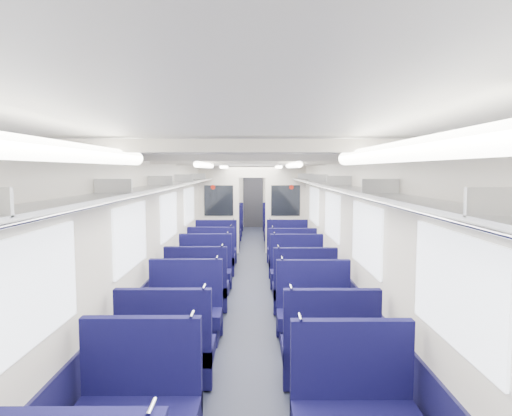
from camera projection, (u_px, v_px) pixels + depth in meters
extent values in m
cube|color=black|center=(251.00, 289.00, 8.20)|extent=(2.80, 18.00, 0.01)
cube|color=silver|center=(251.00, 162.00, 8.00)|extent=(2.80, 18.00, 0.01)
cube|color=beige|center=(175.00, 226.00, 8.10)|extent=(0.02, 18.00, 2.35)
cube|color=black|center=(176.00, 270.00, 8.17)|extent=(0.03, 17.90, 0.70)
cube|color=beige|center=(327.00, 226.00, 8.10)|extent=(0.02, 18.00, 2.35)
cube|color=black|center=(326.00, 270.00, 8.17)|extent=(0.03, 17.90, 0.70)
cube|color=beige|center=(253.00, 197.00, 17.07)|extent=(2.80, 0.02, 2.35)
cube|color=#B2B5BA|center=(184.00, 183.00, 8.03)|extent=(0.34, 17.40, 0.04)
cylinder|color=silver|center=(194.00, 184.00, 8.03)|extent=(0.02, 17.40, 0.02)
cube|color=#B2B5BA|center=(113.00, 186.00, 4.04)|extent=(0.34, 0.03, 0.14)
cube|color=#B2B5BA|center=(160.00, 181.00, 6.03)|extent=(0.34, 0.03, 0.14)
cube|color=#B2B5BA|center=(184.00, 178.00, 8.02)|extent=(0.34, 0.03, 0.14)
cube|color=#B2B5BA|center=(198.00, 177.00, 10.01)|extent=(0.34, 0.03, 0.14)
cube|color=#B2B5BA|center=(207.00, 175.00, 12.01)|extent=(0.34, 0.03, 0.14)
cube|color=#B2B5BA|center=(214.00, 175.00, 14.00)|extent=(0.34, 0.03, 0.14)
cube|color=#B2B5BA|center=(219.00, 174.00, 15.99)|extent=(0.34, 0.03, 0.14)
cube|color=#B2B5BA|center=(318.00, 183.00, 8.03)|extent=(0.34, 17.40, 0.04)
cylinder|color=silver|center=(308.00, 184.00, 8.03)|extent=(0.02, 17.40, 0.02)
cube|color=#B2B5BA|center=(502.00, 202.00, 2.05)|extent=(0.34, 0.03, 0.14)
cube|color=#B2B5BA|center=(380.00, 186.00, 4.04)|extent=(0.34, 0.03, 0.14)
cube|color=#B2B5BA|center=(339.00, 181.00, 6.03)|extent=(0.34, 0.03, 0.14)
cube|color=#B2B5BA|center=(318.00, 178.00, 8.03)|extent=(0.34, 0.03, 0.14)
cube|color=#B2B5BA|center=(305.00, 177.00, 10.02)|extent=(0.34, 0.03, 0.14)
cube|color=#B2B5BA|center=(297.00, 175.00, 12.01)|extent=(0.34, 0.03, 0.14)
cube|color=#B2B5BA|center=(291.00, 175.00, 14.00)|extent=(0.34, 0.03, 0.14)
cube|color=#B2B5BA|center=(287.00, 174.00, 16.00)|extent=(0.34, 0.03, 0.14)
cube|color=white|center=(33.00, 289.00, 2.89)|extent=(0.02, 1.30, 0.75)
cube|color=white|center=(131.00, 237.00, 5.19)|extent=(0.02, 1.30, 0.75)
cube|color=white|center=(169.00, 216.00, 7.48)|extent=(0.02, 1.30, 0.75)
cube|color=white|center=(189.00, 205.00, 9.77)|extent=(0.02, 1.30, 0.75)
cube|color=white|center=(204.00, 197.00, 12.56)|extent=(0.02, 1.30, 0.75)
cube|color=white|center=(212.00, 193.00, 14.85)|extent=(0.02, 1.30, 0.75)
cube|color=white|center=(454.00, 289.00, 2.90)|extent=(0.02, 1.30, 0.75)
cube|color=white|center=(366.00, 237.00, 5.19)|extent=(0.02, 1.30, 0.75)
cube|color=white|center=(332.00, 216.00, 7.48)|extent=(0.02, 1.30, 0.75)
cube|color=white|center=(314.00, 205.00, 9.77)|extent=(0.02, 1.30, 0.75)
cube|color=white|center=(301.00, 197.00, 12.56)|extent=(0.02, 1.30, 0.75)
cube|color=white|center=(294.00, 193.00, 14.86)|extent=(0.02, 1.30, 0.75)
cube|color=beige|center=(239.00, 146.00, 2.02)|extent=(2.70, 0.06, 0.06)
cube|color=beige|center=(247.00, 158.00, 4.02)|extent=(2.70, 0.06, 0.06)
cube|color=beige|center=(250.00, 162.00, 6.01)|extent=(2.70, 0.06, 0.06)
cube|color=beige|center=(251.00, 164.00, 8.00)|extent=(2.70, 0.06, 0.06)
cube|color=beige|center=(252.00, 165.00, 9.99)|extent=(2.70, 0.06, 0.06)
cube|color=beige|center=(252.00, 166.00, 11.99)|extent=(2.70, 0.06, 0.06)
cube|color=beige|center=(253.00, 166.00, 13.98)|extent=(2.70, 0.06, 0.06)
cube|color=beige|center=(253.00, 167.00, 15.97)|extent=(2.70, 0.06, 0.06)
cylinder|color=white|center=(75.00, 153.00, 1.53)|extent=(0.07, 1.60, 0.07)
cylinder|color=white|center=(205.00, 165.00, 5.51)|extent=(0.07, 1.60, 0.07)
cylinder|color=white|center=(224.00, 167.00, 9.00)|extent=(0.07, 1.60, 0.07)
cylinder|color=white|center=(235.00, 168.00, 13.48)|extent=(0.07, 1.60, 0.07)
cylinder|color=white|center=(392.00, 153.00, 1.53)|extent=(0.07, 1.60, 0.07)
cylinder|color=white|center=(293.00, 165.00, 5.52)|extent=(0.07, 1.60, 0.07)
cylinder|color=white|center=(278.00, 167.00, 9.00)|extent=(0.07, 1.60, 0.07)
cylinder|color=white|center=(271.00, 168.00, 13.49)|extent=(0.07, 1.60, 0.07)
cube|color=black|center=(253.00, 201.00, 17.02)|extent=(0.75, 0.06, 2.00)
cube|color=beige|center=(219.00, 209.00, 11.64)|extent=(1.05, 0.08, 2.35)
cube|color=black|center=(219.00, 201.00, 11.57)|extent=(0.76, 0.02, 0.80)
cylinder|color=#AE180B|center=(213.00, 187.00, 11.54)|extent=(0.12, 0.01, 0.12)
cube|color=beige|center=(285.00, 209.00, 11.65)|extent=(1.05, 0.08, 2.35)
cube|color=black|center=(286.00, 201.00, 11.58)|extent=(0.76, 0.02, 0.80)
cylinder|color=#AE180B|center=(291.00, 187.00, 11.54)|extent=(0.12, 0.01, 0.12)
cube|color=beige|center=(252.00, 171.00, 11.56)|extent=(0.70, 0.08, 0.35)
cylinder|color=silver|center=(152.00, 407.00, 2.13)|extent=(0.02, 0.15, 0.02)
cube|color=#0D0C3C|center=(142.00, 379.00, 3.54)|extent=(0.96, 0.09, 1.02)
cylinder|color=silver|center=(192.00, 314.00, 3.50)|extent=(0.02, 0.15, 0.02)
cube|color=#0D0C3C|center=(351.00, 383.00, 3.48)|extent=(0.96, 0.09, 1.02)
cylinder|color=silver|center=(300.00, 317.00, 3.43)|extent=(0.02, 0.15, 0.02)
cube|color=#0D0C3C|center=(168.00, 351.00, 4.59)|extent=(0.96, 0.50, 0.16)
cube|color=black|center=(168.00, 370.00, 4.61)|extent=(0.88, 0.40, 0.25)
cube|color=#0D0C3C|center=(164.00, 339.00, 4.37)|extent=(0.96, 0.09, 1.02)
cylinder|color=silver|center=(204.00, 287.00, 4.33)|extent=(0.02, 0.15, 0.02)
cube|color=#0D0C3C|center=(328.00, 351.00, 4.58)|extent=(0.96, 0.50, 0.16)
cube|color=black|center=(328.00, 370.00, 4.60)|extent=(0.88, 0.40, 0.25)
cube|color=#0D0C3C|center=(332.00, 340.00, 4.36)|extent=(0.96, 0.09, 1.02)
cylinder|color=silver|center=(291.00, 287.00, 4.31)|extent=(0.02, 0.15, 0.02)
cube|color=#0D0C3C|center=(184.00, 317.00, 5.63)|extent=(0.96, 0.50, 0.16)
cube|color=black|center=(184.00, 333.00, 5.65)|extent=(0.88, 0.40, 0.25)
cube|color=#0D0C3C|center=(186.00, 297.00, 5.82)|extent=(0.96, 0.09, 1.02)
cylinder|color=silver|center=(217.00, 258.00, 5.77)|extent=(0.02, 0.15, 0.02)
cube|color=#0D0C3C|center=(315.00, 319.00, 5.58)|extent=(0.96, 0.50, 0.16)
cube|color=black|center=(315.00, 334.00, 5.60)|extent=(0.88, 0.40, 0.25)
cube|color=#0D0C3C|center=(313.00, 298.00, 5.77)|extent=(0.96, 0.09, 1.02)
cylinder|color=silver|center=(282.00, 258.00, 5.72)|extent=(0.02, 0.15, 0.02)
cube|color=#0D0C3C|center=(198.00, 289.00, 6.97)|extent=(0.96, 0.50, 0.16)
cube|color=black|center=(198.00, 302.00, 6.98)|extent=(0.88, 0.40, 0.25)
cube|color=#0D0C3C|center=(196.00, 280.00, 6.75)|extent=(0.96, 0.09, 1.02)
cylinder|color=silver|center=(222.00, 245.00, 6.70)|extent=(0.02, 0.15, 0.02)
cube|color=#0D0C3C|center=(304.00, 291.00, 6.87)|extent=(0.96, 0.50, 0.16)
cube|color=black|center=(303.00, 304.00, 6.89)|extent=(0.88, 0.40, 0.25)
cube|color=#0D0C3C|center=(305.00, 281.00, 6.65)|extent=(0.96, 0.09, 1.02)
cylinder|color=silver|center=(278.00, 246.00, 6.61)|extent=(0.02, 0.15, 0.02)
cube|color=#0D0C3C|center=(205.00, 275.00, 7.91)|extent=(0.96, 0.50, 0.16)
cube|color=black|center=(205.00, 286.00, 7.93)|extent=(0.88, 0.40, 0.25)
cube|color=#0D0C3C|center=(206.00, 261.00, 8.10)|extent=(0.96, 0.09, 1.02)
cylinder|color=silver|center=(228.00, 233.00, 8.05)|extent=(0.02, 0.15, 0.02)
cube|color=#0D0C3C|center=(297.00, 275.00, 7.87)|extent=(0.96, 0.50, 0.16)
cube|color=black|center=(297.00, 287.00, 7.89)|extent=(0.88, 0.40, 0.25)
cube|color=#0D0C3C|center=(296.00, 262.00, 8.06)|extent=(0.96, 0.09, 1.02)
cylinder|color=silver|center=(274.00, 233.00, 8.02)|extent=(0.02, 0.15, 0.02)
cube|color=#0D0C3C|center=(212.00, 259.00, 9.27)|extent=(0.96, 0.50, 0.16)
cube|color=black|center=(212.00, 269.00, 9.29)|extent=(0.88, 0.40, 0.25)
cube|color=#0D0C3C|center=(211.00, 252.00, 9.05)|extent=(0.96, 0.09, 1.02)
cylinder|color=silver|center=(231.00, 226.00, 9.00)|extent=(0.02, 0.15, 0.02)
cube|color=#0D0C3C|center=(292.00, 261.00, 9.08)|extent=(0.96, 0.50, 0.16)
cube|color=black|center=(292.00, 271.00, 9.10)|extent=(0.88, 0.40, 0.25)
cube|color=#0D0C3C|center=(293.00, 254.00, 8.86)|extent=(0.96, 0.09, 1.02)
cylinder|color=silver|center=(273.00, 227.00, 8.81)|extent=(0.02, 0.15, 0.02)
cube|color=#0D0C3C|center=(216.00, 252.00, 10.13)|extent=(0.96, 0.50, 0.16)
cube|color=black|center=(216.00, 261.00, 10.15)|extent=(0.88, 0.40, 0.25)
cube|color=#0D0C3C|center=(216.00, 242.00, 10.32)|extent=(0.96, 0.09, 1.02)
cylinder|color=silver|center=(234.00, 219.00, 10.28)|extent=(0.02, 0.15, 0.02)
cube|color=#0D0C3C|center=(288.00, 251.00, 10.20)|extent=(0.96, 0.50, 0.16)
cube|color=black|center=(288.00, 260.00, 10.21)|extent=(0.88, 0.40, 0.25)
cube|color=#0D0C3C|center=(287.00, 241.00, 10.38)|extent=(0.96, 0.09, 1.02)
cylinder|color=silver|center=(270.00, 219.00, 10.34)|extent=(0.02, 0.15, 0.02)
cube|color=#0D0C3C|center=(223.00, 237.00, 12.38)|extent=(0.96, 0.50, 0.16)
cube|color=black|center=(223.00, 244.00, 12.39)|extent=(0.88, 0.40, 0.25)
cube|color=#0D0C3C|center=(222.00, 231.00, 12.15)|extent=(0.96, 0.09, 1.02)
cylinder|color=silver|center=(237.00, 212.00, 12.11)|extent=(0.02, 0.15, 0.02)
cube|color=#0D0C3C|center=(282.00, 236.00, 12.47)|extent=(0.96, 0.50, 0.16)
cube|color=black|center=(282.00, 244.00, 12.49)|extent=(0.88, 0.40, 0.25)
cube|color=#0D0C3C|center=(282.00, 230.00, 12.25)|extent=(0.96, 0.09, 1.02)
cylinder|color=silver|center=(268.00, 211.00, 12.20)|extent=(0.02, 0.15, 0.02)
cube|color=#0D0C3C|center=(225.00, 232.00, 13.39)|extent=(0.96, 0.50, 0.16)
cube|color=black|center=(225.00, 239.00, 13.41)|extent=(0.88, 0.40, 0.25)
cube|color=#0D0C3C|center=(226.00, 224.00, 13.57)|extent=(0.96, 0.09, 1.02)
cylinder|color=silver|center=(239.00, 207.00, 13.53)|extent=(0.02, 0.15, 0.02)
cube|color=#0D0C3C|center=(280.00, 232.00, 13.40)|extent=(0.96, 0.50, 0.16)
cube|color=black|center=(280.00, 239.00, 13.41)|extent=(0.88, 0.40, 0.25)
cube|color=#0D0C3C|center=(280.00, 224.00, 13.58)|extent=(0.96, 0.09, 1.02)
cylinder|color=silver|center=(266.00, 207.00, 13.54)|extent=(0.02, 0.15, 0.02)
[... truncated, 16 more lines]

